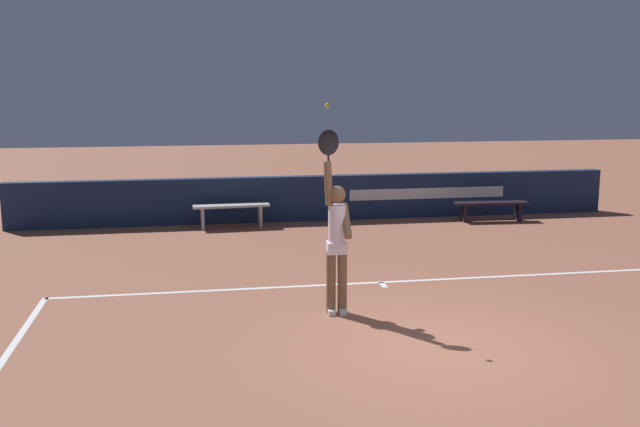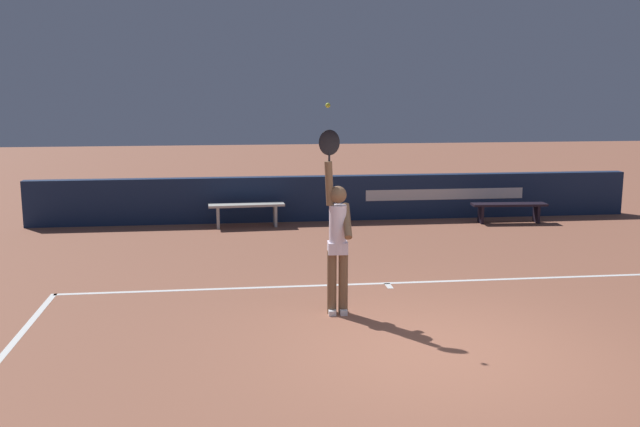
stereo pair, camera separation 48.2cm
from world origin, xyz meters
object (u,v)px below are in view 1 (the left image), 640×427
object	(u,v)px
courtside_bench_near	(491,206)
tennis_ball	(328,105)
tennis_player	(337,238)
courtside_bench_far	(231,210)

from	to	relation	value
courtside_bench_near	tennis_ball	bearing A→B (deg)	-129.05
tennis_player	courtside_bench_near	bearing A→B (deg)	51.28
tennis_player	courtside_bench_near	xyz separation A→B (m)	(4.85, 6.05, -0.71)
tennis_ball	courtside_bench_far	world-z (taller)	tennis_ball
courtside_bench_far	courtside_bench_near	bearing A→B (deg)	-2.33
tennis_ball	courtside_bench_far	xyz separation A→B (m)	(-0.94, 6.40, -2.45)
tennis_player	courtside_bench_near	size ratio (longest dim) A/B	1.47
tennis_player	tennis_ball	world-z (taller)	tennis_ball
tennis_ball	courtside_bench_far	distance (m)	6.92
tennis_player	courtside_bench_far	distance (m)	6.42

